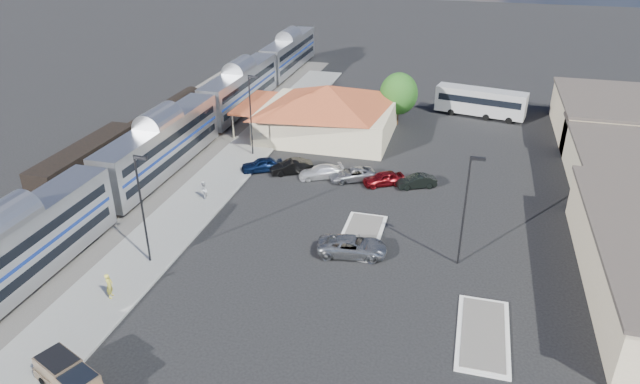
% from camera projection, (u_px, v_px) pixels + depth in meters
% --- Properties ---
extents(ground, '(280.00, 280.00, 0.00)m').
position_uv_depth(ground, '(308.00, 242.00, 46.79)').
color(ground, black).
rests_on(ground, ground).
extents(railbed, '(16.00, 100.00, 0.12)m').
position_uv_depth(railbed, '(134.00, 174.00, 58.53)').
color(railbed, '#4C4944').
rests_on(railbed, ground).
extents(platform, '(5.50, 92.00, 0.18)m').
position_uv_depth(platform, '(206.00, 192.00, 54.71)').
color(platform, gray).
rests_on(platform, ground).
extents(passenger_train, '(3.00, 104.00, 5.55)m').
position_uv_depth(passenger_train, '(162.00, 148.00, 57.56)').
color(passenger_train, silver).
rests_on(passenger_train, ground).
extents(freight_cars, '(2.80, 46.00, 4.00)m').
position_uv_depth(freight_cars, '(87.00, 166.00, 55.80)').
color(freight_cars, black).
rests_on(freight_cars, ground).
extents(station_depot, '(18.35, 12.24, 6.20)m').
position_uv_depth(station_depot, '(327.00, 111.00, 67.16)').
color(station_depot, '#C3B68F').
rests_on(station_depot, ground).
extents(traffic_island_south, '(3.30, 7.50, 0.21)m').
position_uv_depth(traffic_island_south, '(361.00, 235.00, 47.54)').
color(traffic_island_south, silver).
rests_on(traffic_island_south, ground).
extents(traffic_island_north, '(3.30, 7.50, 0.21)m').
position_uv_depth(traffic_island_north, '(483.00, 334.00, 36.60)').
color(traffic_island_north, silver).
rests_on(traffic_island_north, ground).
extents(lamp_plat_s, '(1.08, 0.25, 9.00)m').
position_uv_depth(lamp_plat_s, '(142.00, 201.00, 41.74)').
color(lamp_plat_s, black).
rests_on(lamp_plat_s, ground).
extents(lamp_plat_n, '(1.08, 0.25, 9.00)m').
position_uv_depth(lamp_plat_n, '(251.00, 109.00, 60.73)').
color(lamp_plat_n, black).
rests_on(lamp_plat_n, ground).
extents(lamp_lot, '(1.08, 0.25, 9.00)m').
position_uv_depth(lamp_lot, '(467.00, 202.00, 41.59)').
color(lamp_lot, black).
rests_on(lamp_lot, ground).
extents(tree_depot, '(4.71, 4.71, 6.63)m').
position_uv_depth(tree_depot, '(399.00, 94.00, 70.19)').
color(tree_depot, '#382314').
rests_on(tree_depot, ground).
extents(pickup_truck, '(5.31, 3.58, 1.73)m').
position_uv_depth(pickup_truck, '(71.00, 380.00, 32.09)').
color(pickup_truck, tan).
rests_on(pickup_truck, ground).
extents(suv, '(5.79, 3.27, 1.53)m').
position_uv_depth(suv, '(353.00, 246.00, 44.78)').
color(suv, gray).
rests_on(suv, ground).
extents(coach_bus, '(11.68, 4.65, 3.66)m').
position_uv_depth(coach_bus, '(481.00, 101.00, 73.79)').
color(coach_bus, silver).
rests_on(coach_bus, ground).
extents(person_a, '(0.61, 0.78, 1.89)m').
position_uv_depth(person_a, '(109.00, 286.00, 39.52)').
color(person_a, gold).
rests_on(person_a, platform).
extents(person_b, '(0.67, 0.85, 1.70)m').
position_uv_depth(person_b, '(203.00, 190.00, 53.06)').
color(person_b, white).
rests_on(person_b, platform).
extents(parked_car_a, '(4.60, 3.51, 1.46)m').
position_uv_depth(parked_car_a, '(262.00, 165.00, 59.01)').
color(parked_car_a, '#0C1B3D').
rests_on(parked_car_a, ground).
extents(parked_car_b, '(4.59, 3.45, 1.45)m').
position_uv_depth(parked_car_b, '(291.00, 167.00, 58.56)').
color(parked_car_b, black).
rests_on(parked_car_b, ground).
extents(parked_car_c, '(4.85, 3.66, 1.31)m').
position_uv_depth(parked_car_c, '(321.00, 172.00, 57.59)').
color(parked_car_c, white).
rests_on(parked_car_c, ground).
extents(parked_car_d, '(5.17, 4.12, 1.31)m').
position_uv_depth(parked_car_d, '(352.00, 174.00, 57.11)').
color(parked_car_d, gray).
rests_on(parked_car_d, ground).
extents(parked_car_e, '(4.37, 3.48, 1.39)m').
position_uv_depth(parked_car_e, '(383.00, 179.00, 56.09)').
color(parked_car_e, maroon).
rests_on(parked_car_e, ground).
extents(parked_car_f, '(4.08, 2.86, 1.28)m').
position_uv_depth(parked_car_f, '(416.00, 181.00, 55.63)').
color(parked_car_f, black).
rests_on(parked_car_f, ground).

